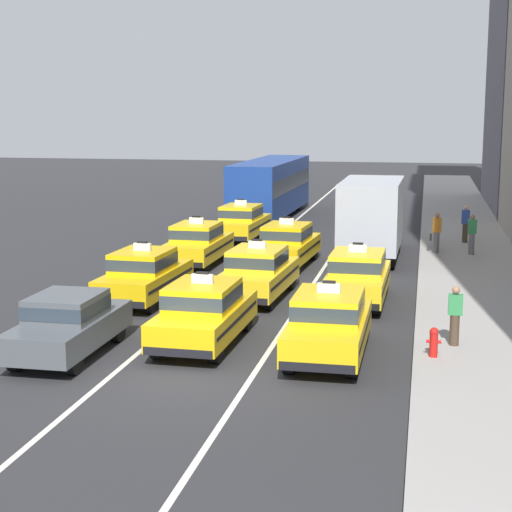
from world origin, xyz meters
name	(u,v)px	position (x,y,z in m)	size (l,w,h in m)	color
ground_plane	(178,380)	(0.00, 0.00, 0.00)	(160.00, 160.00, 0.00)	#2B2B2D
lane_stripe_left_center	(270,242)	(-1.60, 20.00, 0.00)	(0.14, 80.00, 0.01)	silver
lane_stripe_center_right	(339,244)	(1.60, 20.00, 0.00)	(0.14, 80.00, 0.01)	silver
sidewalk_curb	(472,267)	(7.20, 15.00, 0.07)	(4.00, 90.00, 0.15)	#9E9993
sedan_left_nearest	(68,323)	(-3.20, 1.25, 0.85)	(1.77, 4.30, 1.58)	black
taxi_left_second	(144,274)	(-3.33, 7.33, 0.88)	(1.97, 4.62, 1.96)	black
taxi_left_third	(197,243)	(-3.36, 13.76, 0.88)	(1.90, 4.59, 1.96)	black
taxi_left_fourth	(241,222)	(-3.02, 20.22, 0.88)	(2.00, 4.63, 1.96)	black
bus_left_fifth	(271,185)	(-3.23, 28.87, 1.82)	(2.78, 11.26, 3.22)	black
taxi_center_nearest	(204,312)	(-0.17, 2.89, 0.88)	(1.92, 4.60, 1.96)	black
taxi_center_second	(258,272)	(0.14, 8.49, 0.88)	(2.03, 4.64, 1.96)	black
taxi_center_third	(287,244)	(0.14, 14.25, 0.88)	(2.09, 4.66, 1.96)	black
taxi_right_nearest	(329,323)	(3.14, 2.40, 0.88)	(1.83, 4.56, 1.96)	black
taxi_right_second	(358,276)	(3.35, 8.42, 0.88)	(1.87, 4.58, 1.96)	black
box_truck_right_third	(373,215)	(3.28, 16.82, 1.78)	(2.38, 6.99, 3.27)	black
pedestrian_near_crosswalk	(436,233)	(5.87, 17.65, 0.99)	(0.47, 0.24, 1.69)	slate
pedestrian_mid_block	(455,316)	(6.20, 3.61, 0.92)	(0.36, 0.24, 1.53)	#473828
pedestrian_by_storefront	(472,234)	(7.29, 17.54, 1.00)	(0.36, 0.24, 1.67)	slate
pedestrian_trailing	(465,224)	(7.16, 20.67, 1.00)	(0.36, 0.24, 1.68)	#473828
fire_hydrant	(434,341)	(5.68, 2.48, 0.55)	(0.36, 0.22, 0.73)	red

